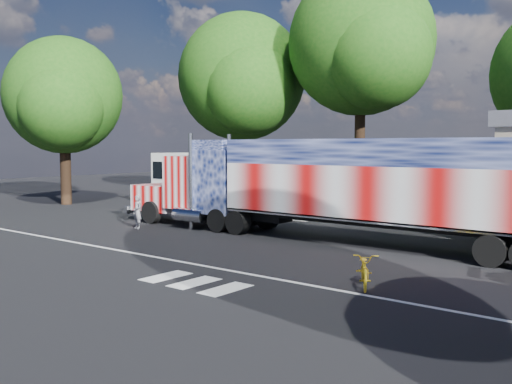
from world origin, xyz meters
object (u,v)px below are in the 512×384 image
Objects in this scene: semi_truck at (325,185)px; bicycle at (365,269)px; woman at (137,212)px; tree_nw_a at (243,78)px; tree_w_a at (64,96)px; tree_n_mid at (363,43)px; coach_bus at (234,182)px.

semi_truck reaches higher than bicycle.
semi_truck is 9.18m from woman.
tree_nw_a is (-20.58, 19.29, 8.51)m from bicycle.
tree_w_a is at bearing 133.48° from bicycle.
semi_truck is at bearing 30.76° from woman.
woman is 14.09m from bicycle.
tree_n_mid is at bearing 94.91° from woman.
tree_w_a reaches higher than coach_bus.
bicycle is 0.14× the size of tree_nw_a.
tree_w_a is (-26.04, 7.55, 6.64)m from bicycle.
coach_bus is 18.74m from bicycle.
tree_n_mid reaches higher than coach_bus.
bicycle is 0.17× the size of tree_w_a.
tree_nw_a is 13.08m from tree_w_a.
tree_n_mid is (-6.12, 14.44, 8.39)m from semi_truck.
tree_nw_a is 1.26× the size of tree_w_a.
woman reaches higher than bicycle.
tree_nw_a is at bearing 126.56° from woman.
coach_bus is 7.46× the size of woman.
tree_w_a is at bearing -114.94° from tree_nw_a.
bicycle is 29.46m from tree_nw_a.
woman is at bearing -82.61° from coach_bus.
tree_nw_a is at bearing -172.80° from tree_n_mid.
woman is at bearing -162.48° from semi_truck.
bicycle is 0.12× the size of tree_n_mid.
coach_bus is at bearing -111.68° from tree_n_mid.
bicycle is (5.05, -6.05, -1.80)m from semi_truck.
tree_n_mid is (3.57, 8.99, 8.91)m from coach_bus.
woman is at bearing -66.68° from tree_nw_a.
woman is at bearing -18.92° from tree_w_a.
tree_w_a is (-20.98, 1.51, 4.84)m from semi_truck.
tree_w_a is (-11.29, -3.94, 5.36)m from coach_bus.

